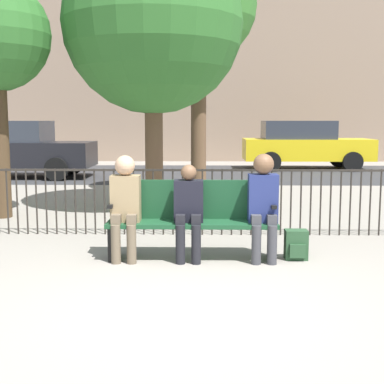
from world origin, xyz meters
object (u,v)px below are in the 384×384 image
(seated_person_0, at_px, (125,201))
(parked_car_1, at_px, (16,148))
(park_bench, at_px, (192,216))
(seated_person_1, at_px, (189,208))
(seated_person_2, at_px, (263,200))
(parked_car_0, at_px, (304,144))
(tree_0, at_px, (199,7))
(tree_1, at_px, (153,24))
(backpack, at_px, (296,245))

(seated_person_0, bearing_deg, parked_car_1, 116.14)
(seated_person_0, bearing_deg, park_bench, 9.45)
(seated_person_1, distance_m, seated_person_2, 0.87)
(seated_person_1, xyz_separation_m, seated_person_2, (0.86, 0.01, 0.09))
(seated_person_1, distance_m, parked_car_0, 12.38)
(park_bench, xyz_separation_m, tree_0, (0.03, 5.51, 3.52))
(seated_person_0, xyz_separation_m, tree_1, (0.02, 3.59, 2.62))
(backpack, relative_size, parked_car_0, 0.08)
(seated_person_1, bearing_deg, backpack, 2.78)
(backpack, bearing_deg, parked_car_0, 79.01)
(seated_person_2, bearing_deg, parked_car_0, 77.19)
(backpack, distance_m, parked_car_0, 12.03)
(seated_person_0, relative_size, backpack, 3.51)
(seated_person_1, xyz_separation_m, tree_0, (0.07, 5.65, 3.40))
(parked_car_1, bearing_deg, seated_person_1, -60.24)
(park_bench, relative_size, parked_car_1, 0.47)
(seated_person_2, xyz_separation_m, backpack, (0.40, 0.05, -0.54))
(seated_person_1, xyz_separation_m, parked_car_0, (3.56, 11.85, 0.22))
(tree_1, relative_size, parked_car_0, 1.17)
(seated_person_1, bearing_deg, seated_person_0, 179.50)
(backpack, bearing_deg, seated_person_2, -172.35)
(park_bench, bearing_deg, parked_car_0, 73.28)
(seated_person_2, height_order, backpack, seated_person_2)
(seated_person_1, xyz_separation_m, parked_car_1, (-5.19, 9.08, 0.22))
(seated_person_2, distance_m, tree_1, 4.71)
(seated_person_1, bearing_deg, tree_0, 89.29)
(park_bench, height_order, parked_car_1, parked_car_1)
(tree_1, bearing_deg, seated_person_1, -78.62)
(seated_person_1, height_order, tree_1, tree_1)
(seated_person_1, height_order, tree_0, tree_0)
(park_bench, height_order, seated_person_1, seated_person_1)
(seated_person_0, bearing_deg, seated_person_1, -0.50)
(tree_1, xyz_separation_m, parked_car_0, (4.28, 8.26, -2.47))
(seated_person_1, height_order, seated_person_2, seated_person_2)
(seated_person_0, xyz_separation_m, seated_person_1, (0.74, -0.01, -0.07))
(seated_person_0, bearing_deg, parked_car_0, 70.07)
(tree_0, bearing_deg, parked_car_1, 146.89)
(tree_1, bearing_deg, seated_person_2, -66.11)
(parked_car_0, bearing_deg, seated_person_2, -102.81)
(seated_person_2, bearing_deg, parked_car_1, 123.72)
(parked_car_1, bearing_deg, tree_1, -50.84)
(park_bench, bearing_deg, seated_person_0, -170.55)
(seated_person_0, height_order, seated_person_1, seated_person_0)
(seated_person_2, relative_size, parked_car_0, 0.30)
(seated_person_0, height_order, parked_car_0, parked_car_0)
(seated_person_1, distance_m, parked_car_1, 10.46)
(seated_person_0, distance_m, tree_1, 4.44)
(tree_0, distance_m, parked_car_1, 7.04)
(tree_0, xyz_separation_m, tree_1, (-0.79, -2.05, -0.71))
(seated_person_2, bearing_deg, seated_person_0, -179.96)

